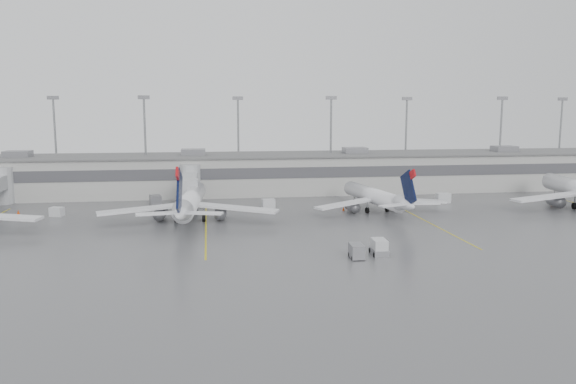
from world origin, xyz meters
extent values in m
plane|color=#4C4D4F|center=(0.00, 0.00, 0.00)|extent=(260.00, 260.00, 0.00)
cube|color=#ABABA6|center=(0.00, 58.00, 4.00)|extent=(150.00, 16.00, 8.00)
cube|color=#47474C|center=(0.00, 49.95, 5.00)|extent=(150.00, 0.15, 2.20)
cube|color=#606060|center=(0.00, 58.00, 8.05)|extent=(152.00, 17.00, 0.30)
cube|color=slate|center=(-55.00, 58.00, 8.80)|extent=(5.00, 4.00, 1.30)
cube|color=slate|center=(50.00, 58.00, 8.80)|extent=(5.00, 4.00, 1.30)
cylinder|color=gray|center=(-50.00, 67.50, 10.00)|extent=(0.44, 0.44, 20.00)
cube|color=slate|center=(-50.00, 67.50, 20.20)|extent=(2.40, 0.50, 0.80)
cylinder|color=gray|center=(-30.00, 60.00, 10.00)|extent=(0.44, 0.44, 20.00)
cube|color=slate|center=(-30.00, 60.00, 20.20)|extent=(2.40, 0.50, 0.80)
cylinder|color=gray|center=(-10.00, 67.50, 10.00)|extent=(0.44, 0.44, 20.00)
cube|color=slate|center=(-10.00, 67.50, 20.20)|extent=(2.40, 0.50, 0.80)
cylinder|color=gray|center=(10.00, 60.00, 10.00)|extent=(0.44, 0.44, 20.00)
cube|color=slate|center=(10.00, 60.00, 20.20)|extent=(2.40, 0.50, 0.80)
cylinder|color=gray|center=(30.00, 67.50, 10.00)|extent=(0.44, 0.44, 20.00)
cube|color=slate|center=(30.00, 67.50, 20.20)|extent=(2.40, 0.50, 0.80)
cylinder|color=gray|center=(50.00, 60.00, 10.00)|extent=(0.44, 0.44, 20.00)
cube|color=slate|center=(50.00, 60.00, 20.20)|extent=(2.40, 0.50, 0.80)
cylinder|color=gray|center=(70.00, 67.50, 10.00)|extent=(0.44, 0.44, 20.00)
cube|color=slate|center=(70.00, 67.50, 20.20)|extent=(2.40, 0.50, 0.80)
cylinder|color=#AAACAF|center=(-55.50, 50.00, 3.50)|extent=(4.00, 4.00, 7.00)
cylinder|color=#AAACAF|center=(-20.50, 50.00, 3.50)|extent=(4.00, 4.00, 7.00)
cube|color=#AAACAF|center=(-20.50, 43.50, 4.30)|extent=(2.80, 13.00, 2.60)
cube|color=#AAACAF|center=(-20.50, 36.00, 4.30)|extent=(3.40, 2.40, 3.00)
cylinder|color=gray|center=(-20.50, 36.00, 1.40)|extent=(0.70, 0.70, 2.80)
cube|color=black|center=(-20.50, 36.00, 0.35)|extent=(2.20, 1.20, 0.70)
cube|color=#C7B50B|center=(-17.50, 24.00, 0.01)|extent=(0.25, 40.00, 0.01)
cube|color=#C7B50B|center=(17.50, 24.00, 0.01)|extent=(0.25, 40.00, 0.01)
cylinder|color=white|center=(-19.86, 29.60, 3.14)|extent=(4.83, 23.20, 3.14)
cone|color=white|center=(-18.91, 42.54, 3.14)|extent=(3.35, 3.15, 3.14)
cone|color=white|center=(-20.88, 15.71, 3.56)|extent=(3.52, 5.45, 3.14)
cube|color=white|center=(-27.38, 27.21, 2.30)|extent=(13.87, 5.89, 0.37)
cube|color=white|center=(-12.77, 26.13, 2.30)|extent=(13.63, 7.67, 0.37)
cube|color=black|center=(-20.92, 15.19, 6.60)|extent=(0.75, 5.90, 6.85)
cube|color=#B10D13|center=(-21.02, 13.83, 9.32)|extent=(0.47, 2.14, 1.99)
cylinder|color=black|center=(-19.17, 38.99, 0.47)|extent=(0.43, 0.97, 0.94)
cylinder|color=black|center=(-22.21, 27.67, 0.58)|extent=(0.55, 1.18, 1.15)
cylinder|color=black|center=(-17.82, 27.35, 0.58)|extent=(0.55, 1.18, 1.15)
cylinder|color=white|center=(11.68, 32.87, 2.70)|extent=(5.70, 19.98, 2.70)
cone|color=white|center=(9.98, 43.89, 2.70)|extent=(3.05, 2.90, 2.70)
cone|color=white|center=(13.52, 21.04, 3.06)|extent=(3.36, 4.86, 2.70)
cube|color=white|center=(5.85, 29.41, 1.98)|extent=(11.50, 7.36, 0.31)
cube|color=white|center=(18.29, 31.34, 1.98)|extent=(11.92, 4.18, 0.31)
cube|color=black|center=(13.59, 20.60, 5.67)|extent=(1.04, 5.05, 5.89)
cube|color=#B10D13|center=(13.76, 19.44, 8.01)|extent=(0.55, 1.84, 1.71)
cylinder|color=black|center=(10.45, 40.87, 0.40)|extent=(0.44, 0.85, 0.81)
cylinder|color=black|center=(10.09, 30.80, 0.49)|extent=(0.55, 1.04, 0.99)
cylinder|color=black|center=(13.83, 31.38, 0.49)|extent=(0.55, 1.04, 0.99)
cone|color=white|center=(52.11, 44.45, 3.26)|extent=(3.61, 3.42, 3.26)
cube|color=white|center=(42.55, 28.96, 2.39)|extent=(14.42, 5.49, 0.38)
cylinder|color=black|center=(51.66, 40.78, 0.49)|extent=(0.50, 1.02, 0.98)
cylinder|color=black|center=(47.95, 29.18, 0.60)|extent=(0.63, 1.25, 1.20)
cube|color=silver|center=(3.74, 3.52, 0.98)|extent=(1.73, 2.67, 1.95)
cube|color=slate|center=(3.74, 3.52, 0.38)|extent=(1.96, 3.11, 0.76)
cylinder|color=black|center=(2.91, 4.64, 0.30)|extent=(0.26, 0.62, 0.61)
cylinder|color=black|center=(4.65, 4.57, 0.30)|extent=(0.26, 0.62, 0.61)
cylinder|color=black|center=(2.83, 2.47, 0.30)|extent=(0.26, 0.62, 0.61)
cylinder|color=black|center=(4.56, 2.41, 0.30)|extent=(0.26, 0.62, 0.61)
cube|color=slate|center=(0.54, 2.32, 0.92)|extent=(1.64, 2.76, 1.64)
cylinder|color=black|center=(-0.10, 3.31, 0.27)|extent=(0.23, 0.55, 0.54)
cylinder|color=black|center=(1.18, 1.33, 0.27)|extent=(0.23, 0.55, 0.54)
cube|color=silver|center=(-42.26, 35.43, 0.76)|extent=(2.48, 2.04, 1.51)
cube|color=silver|center=(-6.25, 38.35, 0.81)|extent=(2.41, 1.71, 1.63)
cube|color=silver|center=(27.55, 39.28, 0.90)|extent=(2.59, 1.77, 1.80)
cube|color=slate|center=(-26.79, 43.50, 0.96)|extent=(2.57, 3.43, 1.92)
cone|color=#DA3D04|center=(-49.22, 38.01, 0.40)|extent=(0.50, 0.50, 0.80)
cone|color=#DA3D04|center=(-20.61, 30.84, 0.35)|extent=(0.44, 0.44, 0.70)
cone|color=#DA3D04|center=(6.62, 33.77, 0.34)|extent=(0.43, 0.43, 0.69)
cone|color=#DA3D04|center=(47.90, 35.73, 0.34)|extent=(0.43, 0.43, 0.68)
camera|label=1|loc=(-16.95, -61.59, 17.91)|focal=35.00mm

